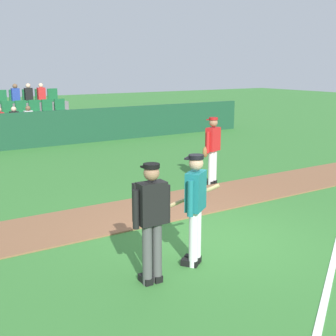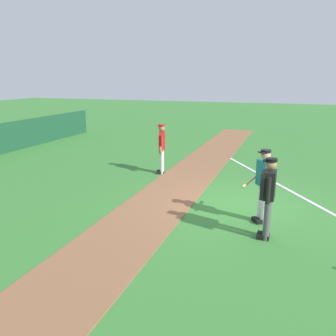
# 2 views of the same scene
# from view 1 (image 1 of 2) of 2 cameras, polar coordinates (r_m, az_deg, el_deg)

# --- Properties ---
(ground_plane) EXTENTS (80.00, 80.00, 0.00)m
(ground_plane) POSITION_cam_1_polar(r_m,az_deg,el_deg) (8.32, 5.65, -8.96)
(ground_plane) COLOR #387A33
(infield_dirt_path) EXTENTS (28.00, 1.82, 0.03)m
(infield_dirt_path) POSITION_cam_1_polar(r_m,az_deg,el_deg) (9.95, -1.94, -5.13)
(infield_dirt_path) COLOR brown
(infield_dirt_path) RESTS_ON ground
(dugout_fence) EXTENTS (20.00, 0.16, 1.36)m
(dugout_fence) POSITION_cam_1_polar(r_m,az_deg,el_deg) (17.93, -16.91, 4.54)
(dugout_fence) COLOR #19472D
(dugout_fence) RESTS_ON ground
(stadium_bleachers) EXTENTS (5.00, 2.95, 2.30)m
(stadium_bleachers) POSITION_cam_1_polar(r_m,az_deg,el_deg) (19.73, -18.42, 5.01)
(stadium_bleachers) COLOR slate
(stadium_bleachers) RESTS_ON ground
(batter_teal_jersey) EXTENTS (0.73, 0.70, 1.76)m
(batter_teal_jersey) POSITION_cam_1_polar(r_m,az_deg,el_deg) (7.02, 3.42, -4.68)
(batter_teal_jersey) COLOR white
(batter_teal_jersey) RESTS_ON ground
(umpire_home_plate) EXTENTS (0.59, 0.31, 1.76)m
(umpire_home_plate) POSITION_cam_1_polar(r_m,az_deg,el_deg) (6.42, -2.13, -6.07)
(umpire_home_plate) COLOR #4C4C4C
(umpire_home_plate) RESTS_ON ground
(runner_red_jersey) EXTENTS (0.67, 0.40, 1.76)m
(runner_red_jersey) POSITION_cam_1_polar(r_m,az_deg,el_deg) (11.86, 5.55, 2.47)
(runner_red_jersey) COLOR silver
(runner_red_jersey) RESTS_ON ground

